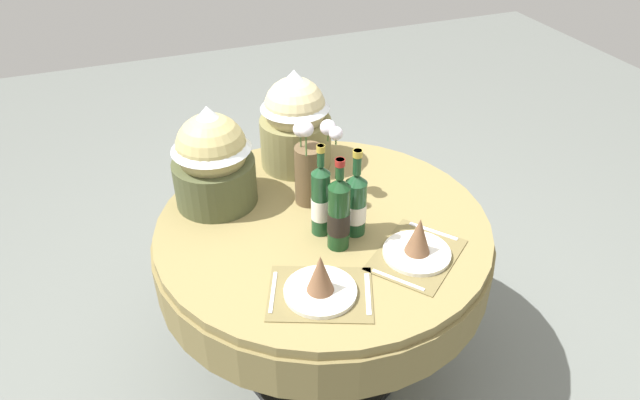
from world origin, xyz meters
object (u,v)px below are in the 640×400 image
object	(u,v)px
flower_vase	(311,166)
wine_bottle_left	(338,214)
place_setting_left	(320,283)
gift_tub_back_left	(212,154)
place_setting_right	(418,245)
wine_bottle_centre	(356,203)
dining_table	(323,250)
wine_bottle_right	(321,200)
gift_tub_back_centre	(295,116)

from	to	relation	value
flower_vase	wine_bottle_left	distance (m)	0.30
place_setting_left	gift_tub_back_left	xyz separation A→B (m)	(-0.19, 0.65, 0.17)
gift_tub_back_left	place_setting_left	bearing A→B (deg)	-73.29
place_setting_right	wine_bottle_centre	size ratio (longest dim) A/B	1.23
dining_table	place_setting_left	size ratio (longest dim) A/B	3.14
place_setting_left	wine_bottle_right	distance (m)	0.35
dining_table	wine_bottle_centre	bearing A→B (deg)	-48.30
place_setting_right	gift_tub_back_centre	world-z (taller)	gift_tub_back_centre
flower_vase	place_setting_right	bearing A→B (deg)	-63.06
flower_vase	wine_bottle_centre	bearing A→B (deg)	-71.94
flower_vase	gift_tub_back_left	size ratio (longest dim) A/B	0.92
place_setting_right	wine_bottle_right	bearing A→B (deg)	136.87
place_setting_left	gift_tub_back_centre	xyz separation A→B (m)	(0.20, 0.81, 0.18)
wine_bottle_centre	wine_bottle_right	world-z (taller)	wine_bottle_right
place_setting_left	wine_bottle_right	xyz separation A→B (m)	(0.12, 0.31, 0.10)
flower_vase	wine_bottle_left	size ratio (longest dim) A/B	1.06
wine_bottle_centre	gift_tub_back_centre	size ratio (longest dim) A/B	0.80
dining_table	flower_vase	distance (m)	0.34
wine_bottle_right	gift_tub_back_centre	bearing A→B (deg)	81.41
place_setting_left	wine_bottle_right	size ratio (longest dim) A/B	1.13
place_setting_right	dining_table	bearing A→B (deg)	128.03
place_setting_left	dining_table	bearing A→B (deg)	67.61
gift_tub_back_left	gift_tub_back_centre	bearing A→B (deg)	22.36
wine_bottle_right	gift_tub_back_centre	distance (m)	0.51
dining_table	wine_bottle_right	size ratio (longest dim) A/B	3.54
wine_bottle_centre	gift_tub_back_left	size ratio (longest dim) A/B	0.84
place_setting_left	gift_tub_back_centre	bearing A→B (deg)	76.41
place_setting_left	gift_tub_back_centre	world-z (taller)	gift_tub_back_centre
gift_tub_back_centre	wine_bottle_centre	bearing A→B (deg)	-85.55
place_setting_left	wine_bottle_right	bearing A→B (deg)	68.83
wine_bottle_centre	gift_tub_back_left	xyz separation A→B (m)	(-0.43, 0.38, 0.09)
gift_tub_back_centre	gift_tub_back_left	bearing A→B (deg)	-157.64
flower_vase	gift_tub_back_left	bearing A→B (deg)	159.17
place_setting_left	gift_tub_back_centre	size ratio (longest dim) A/B	0.95
place_setting_right	gift_tub_back_left	distance (m)	0.84
wine_bottle_centre	wine_bottle_right	bearing A→B (deg)	158.99
dining_table	flower_vase	world-z (taller)	flower_vase
wine_bottle_centre	gift_tub_back_centre	xyz separation A→B (m)	(-0.04, 0.54, 0.10)
place_setting_right	flower_vase	bearing A→B (deg)	116.94
dining_table	wine_bottle_left	distance (m)	0.32
place_setting_left	wine_bottle_left	distance (m)	0.27
place_setting_left	place_setting_right	size ratio (longest dim) A/B	0.97
flower_vase	wine_bottle_left	xyz separation A→B (m)	(-0.01, -0.30, -0.02)
wine_bottle_right	wine_bottle_centre	bearing A→B (deg)	-21.01
gift_tub_back_centre	wine_bottle_right	bearing A→B (deg)	-98.59
place_setting_right	wine_bottle_left	bearing A→B (deg)	147.88
wine_bottle_right	gift_tub_back_left	xyz separation A→B (m)	(-0.31, 0.34, 0.07)
place_setting_right	gift_tub_back_centre	xyz separation A→B (m)	(-0.19, 0.75, 0.18)
gift_tub_back_left	flower_vase	bearing A→B (deg)	-20.83
wine_bottle_left	gift_tub_back_centre	xyz separation A→B (m)	(0.05, 0.60, 0.09)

